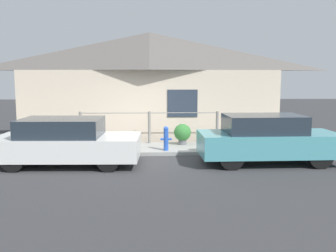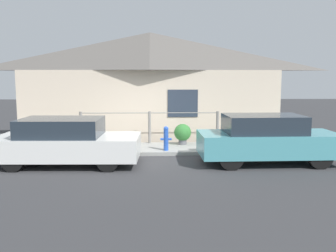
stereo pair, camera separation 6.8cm
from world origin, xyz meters
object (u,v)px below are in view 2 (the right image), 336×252
Objects in this scene: car_left at (66,142)px; car_right at (267,139)px; fire_hydrant at (166,138)px; potted_plant_near_hydrant at (183,133)px; potted_plant_by_fence at (86,137)px.

car_left is 5.62m from car_right.
car_right is at bearing -26.23° from fire_hydrant.
car_left is 5.16× the size of fire_hydrant.
car_left reaches higher than potted_plant_near_hydrant.
potted_plant_by_fence is at bearing 156.19° from car_right.
potted_plant_by_fence is (-5.49, 2.27, -0.30)m from car_right.
car_left is 3.13m from fire_hydrant.
car_right is (5.62, -0.00, 0.05)m from car_left.
fire_hydrant is 1.08× the size of potted_plant_near_hydrant.
car_left is at bearing -93.31° from potted_plant_by_fence.
car_right reaches higher than potted_plant_near_hydrant.
potted_plant_by_fence is at bearing 161.68° from fire_hydrant.
potted_plant_near_hydrant is at bearing 130.91° from car_right.
car_right is 3.14m from fire_hydrant.
car_left reaches higher than potted_plant_by_fence.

